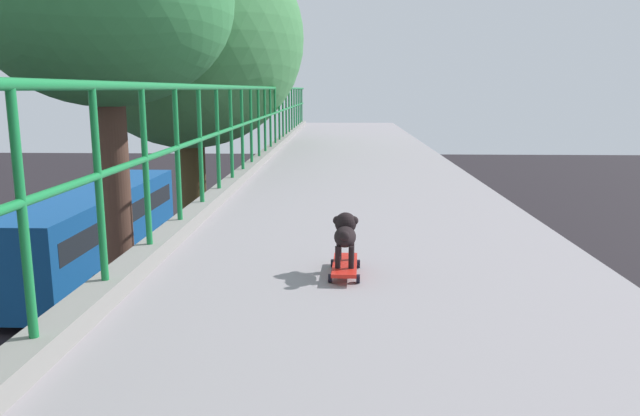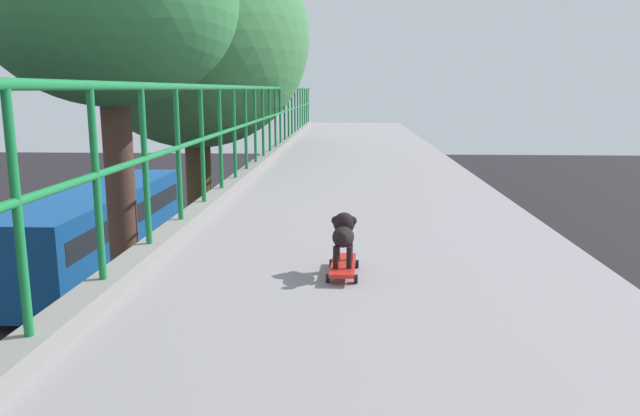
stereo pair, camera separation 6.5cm
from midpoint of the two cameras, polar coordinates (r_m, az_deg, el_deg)
overpass_deck at (r=3.69m, az=5.61°, el=-11.80°), size 3.33×38.78×0.40m
green_railing at (r=3.81m, az=-19.38°, el=-4.12°), size 0.20×36.84×1.28m
city_bus at (r=23.54m, az=-19.75°, el=-1.62°), size 2.66×11.79×3.08m
roadside_tree_mid at (r=10.11m, az=-19.02°, el=17.21°), size 3.90×3.90×9.57m
roadside_tree_far at (r=14.20m, az=-11.66°, el=15.01°), size 5.14×5.14×10.18m
toy_skateboard at (r=4.10m, az=2.64°, el=-5.44°), size 0.22×0.53×0.08m
small_dog at (r=4.07m, az=2.68°, el=-2.32°), size 0.17×0.40×0.33m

